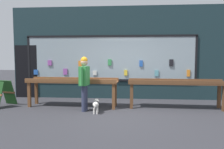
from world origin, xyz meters
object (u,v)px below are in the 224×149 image
object	(u,v)px
person_browsing	(84,80)
sandwich_board_sign	(2,93)
display_table_left	(73,83)
small_dog	(96,104)
display_table_right	(176,85)

from	to	relation	value
person_browsing	sandwich_board_sign	world-z (taller)	person_browsing
display_table_left	small_dog	size ratio (longest dim) A/B	5.41
person_browsing	sandwich_board_sign	distance (m)	2.90
small_dog	sandwich_board_sign	world-z (taller)	sandwich_board_sign
person_browsing	small_dog	xyz separation A→B (m)	(0.38, -0.20, -0.69)
display_table_left	display_table_right	size ratio (longest dim) A/B	1.00
display_table_right	sandwich_board_sign	bearing A→B (deg)	-178.04
person_browsing	sandwich_board_sign	bearing A→B (deg)	88.06
display_table_left	display_table_right	bearing A→B (deg)	-0.03
display_table_right	person_browsing	bearing A→B (deg)	-168.61
sandwich_board_sign	person_browsing	bearing A→B (deg)	6.95
display_table_right	small_dog	size ratio (longest dim) A/B	5.40
sandwich_board_sign	small_dog	bearing A→B (deg)	4.28
display_table_left	person_browsing	size ratio (longest dim) A/B	1.83
small_dog	sandwich_board_sign	size ratio (longest dim) A/B	0.62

